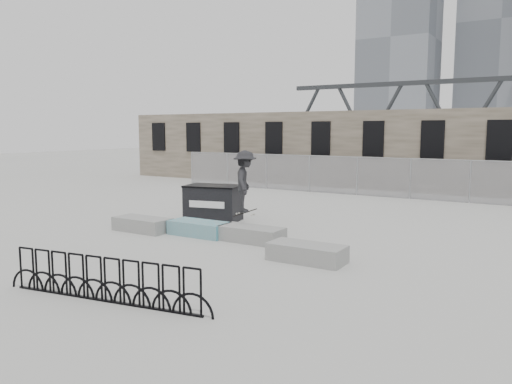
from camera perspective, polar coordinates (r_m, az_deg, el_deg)
ground at (r=15.72m, az=-4.53°, el=-5.40°), size 120.00×120.00×0.00m
stone_wall at (r=30.06m, az=13.99°, el=4.72°), size 36.00×2.58×4.50m
chainlink_fence at (r=26.60m, az=11.47°, el=1.87°), size 22.06×0.06×2.02m
planter_far_left at (r=17.30m, az=-12.86°, el=-3.56°), size 2.00×0.90×0.46m
planter_center_left at (r=16.29m, az=-6.50°, el=-4.08°), size 2.00×0.90×0.46m
planter_center_right at (r=15.30m, az=-0.52°, el=-4.76°), size 2.00×0.90×0.46m
planter_offset at (r=13.09m, az=5.83°, el=-6.85°), size 2.00×0.90×0.46m
dumpster at (r=18.84m, az=-4.91°, el=-1.23°), size 2.26×1.67×1.34m
bike_rack at (r=10.49m, az=-17.06°, el=-9.60°), size 4.89×0.81×0.90m
skyline_towers at (r=108.10m, az=26.75°, el=15.63°), size 58.00×28.00×48.00m
skateboarder at (r=15.96m, az=-1.26°, el=1.23°), size 1.27×1.47×2.16m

